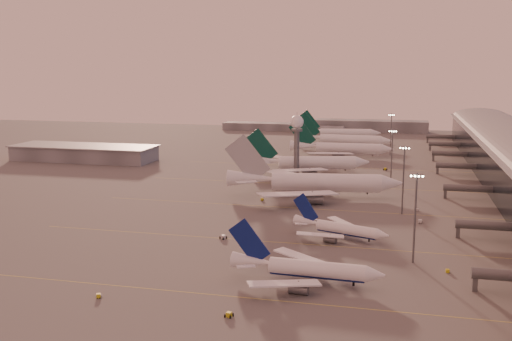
# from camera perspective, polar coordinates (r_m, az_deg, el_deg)

# --- Properties ---
(ground) EXTENTS (700.00, 700.00, 0.00)m
(ground) POSITION_cam_1_polar(r_m,az_deg,el_deg) (179.07, -4.33, -7.34)
(ground) COLOR #4E4C4C
(ground) RESTS_ON ground
(taxiway_markings) EXTENTS (180.00, 185.25, 0.02)m
(taxiway_markings) POSITION_cam_1_polar(r_m,az_deg,el_deg) (226.09, 7.36, -3.70)
(taxiway_markings) COLOR gold
(taxiway_markings) RESTS_ON ground
(hangar) EXTENTS (82.00, 27.00, 8.50)m
(hangar) POSITION_cam_1_polar(r_m,az_deg,el_deg) (351.92, -16.04, 1.64)
(hangar) COLOR slate
(hangar) RESTS_ON ground
(radar_tower) EXTENTS (6.40, 6.40, 31.10)m
(radar_tower) POSITION_cam_1_polar(r_m,az_deg,el_deg) (288.37, 3.91, 3.56)
(radar_tower) COLOR #5A5C61
(radar_tower) RESTS_ON ground
(mast_a) EXTENTS (3.60, 0.56, 25.00)m
(mast_a) POSITION_cam_1_polar(r_m,az_deg,el_deg) (167.33, 14.92, -4.01)
(mast_a) COLOR #5A5C61
(mast_a) RESTS_ON ground
(mast_b) EXTENTS (3.60, 0.56, 25.00)m
(mast_b) POSITION_cam_1_polar(r_m,az_deg,el_deg) (221.08, 13.86, -0.59)
(mast_b) COLOR #5A5C61
(mast_b) RESTS_ON ground
(mast_c) EXTENTS (3.60, 0.56, 25.00)m
(mast_c) POSITION_cam_1_polar(r_m,az_deg,el_deg) (275.38, 12.81, 1.51)
(mast_c) COLOR #5A5C61
(mast_c) RESTS_ON ground
(mast_d) EXTENTS (3.60, 0.56, 25.00)m
(mast_d) POSITION_cam_1_polar(r_m,az_deg,el_deg) (364.69, 12.73, 3.56)
(mast_d) COLOR #5A5C61
(mast_d) RESTS_ON ground
(distant_horizon) EXTENTS (165.00, 37.50, 9.00)m
(distant_horizon) POSITION_cam_1_polar(r_m,az_deg,el_deg) (492.72, 7.66, 4.19)
(distant_horizon) COLOR slate
(distant_horizon) RESTS_ON ground
(narrowbody_near) EXTENTS (39.51, 31.50, 15.43)m
(narrowbody_near) POSITION_cam_1_polar(r_m,az_deg,el_deg) (150.42, 4.79, -9.52)
(narrowbody_near) COLOR white
(narrowbody_near) RESTS_ON ground
(narrowbody_mid) EXTENTS (31.45, 24.64, 12.83)m
(narrowbody_mid) POSITION_cam_1_polar(r_m,az_deg,el_deg) (189.19, 7.99, -5.63)
(narrowbody_mid) COLOR white
(narrowbody_mid) RESTS_ON ground
(widebody_white) EXTENTS (72.32, 57.59, 25.52)m
(widebody_white) POSITION_cam_1_polar(r_m,az_deg,el_deg) (246.13, 5.59, -1.48)
(widebody_white) COLOR white
(widebody_white) RESTS_ON ground
(greentail_a) EXTENTS (61.11, 48.75, 22.63)m
(greentail_a) POSITION_cam_1_polar(r_m,az_deg,el_deg) (299.13, 5.03, 0.50)
(greentail_a) COLOR white
(greentail_a) RESTS_ON ground
(greentail_b) EXTENTS (61.12, 49.35, 22.20)m
(greentail_b) POSITION_cam_1_polar(r_m,az_deg,el_deg) (353.49, 8.14, 1.90)
(greentail_b) COLOR white
(greentail_b) RESTS_ON ground
(greentail_c) EXTENTS (63.32, 51.07, 22.99)m
(greentail_c) POSITION_cam_1_polar(r_m,az_deg,el_deg) (392.40, 8.34, 2.72)
(greentail_c) COLOR white
(greentail_c) RESTS_ON ground
(greentail_d) EXTENTS (58.92, 47.33, 21.44)m
(greentail_d) POSITION_cam_1_polar(r_m,az_deg,el_deg) (435.06, 8.01, 3.40)
(greentail_d) COLOR white
(greentail_d) RESTS_ON ground
(gsv_truck_a) EXTENTS (5.48, 4.03, 2.10)m
(gsv_truck_a) POSITION_cam_1_polar(r_m,az_deg,el_deg) (146.21, -14.61, -11.27)
(gsv_truck_a) COLOR gold
(gsv_truck_a) RESTS_ON ground
(gsv_tug_near) EXTENTS (2.91, 3.97, 1.02)m
(gsv_tug_near) POSITION_cam_1_polar(r_m,az_deg,el_deg) (132.03, -2.59, -13.58)
(gsv_tug_near) COLOR gold
(gsv_tug_near) RESTS_ON ground
(gsv_catering_a) EXTENTS (4.59, 2.42, 3.65)m
(gsv_catering_a) POSITION_cam_1_polar(r_m,az_deg,el_deg) (165.15, 17.87, -8.66)
(gsv_catering_a) COLOR gold
(gsv_catering_a) RESTS_ON ground
(gsv_tug_mid) EXTENTS (4.68, 4.05, 1.15)m
(gsv_tug_mid) POSITION_cam_1_polar(r_m,az_deg,el_deg) (187.12, -3.14, -6.36)
(gsv_tug_mid) COLOR silver
(gsv_tug_mid) RESTS_ON ground
(gsv_truck_b) EXTENTS (6.32, 2.63, 2.50)m
(gsv_truck_b) POSITION_cam_1_polar(r_m,az_deg,el_deg) (212.38, 15.51, -4.54)
(gsv_truck_b) COLOR silver
(gsv_truck_b) RESTS_ON ground
(gsv_truck_c) EXTENTS (5.69, 4.33, 2.19)m
(gsv_truck_c) POSITION_cam_1_polar(r_m,az_deg,el_deg) (238.30, 0.68, -2.63)
(gsv_truck_c) COLOR gold
(gsv_truck_c) RESTS_ON ground
(gsv_catering_b) EXTENTS (4.74, 3.10, 3.59)m
(gsv_catering_b) POSITION_cam_1_polar(r_m,az_deg,el_deg) (229.32, 15.17, -3.32)
(gsv_catering_b) COLOR silver
(gsv_catering_b) RESTS_ON ground
(gsv_tug_far) EXTENTS (4.06, 3.76, 1.00)m
(gsv_tug_far) POSITION_cam_1_polar(r_m,az_deg,el_deg) (276.37, 6.41, -1.05)
(gsv_tug_far) COLOR silver
(gsv_tug_far) RESTS_ON ground
(gsv_truck_d) EXTENTS (2.45, 6.03, 2.40)m
(gsv_truck_d) POSITION_cam_1_polar(r_m,az_deg,el_deg) (311.42, -1.18, 0.40)
(gsv_truck_d) COLOR silver
(gsv_truck_d) RESTS_ON ground
(gsv_tug_hangar) EXTENTS (4.40, 3.20, 1.14)m
(gsv_tug_hangar) POSITION_cam_1_polar(r_m,az_deg,el_deg) (313.89, 12.21, 0.13)
(gsv_tug_hangar) COLOR gold
(gsv_tug_hangar) RESTS_ON ground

